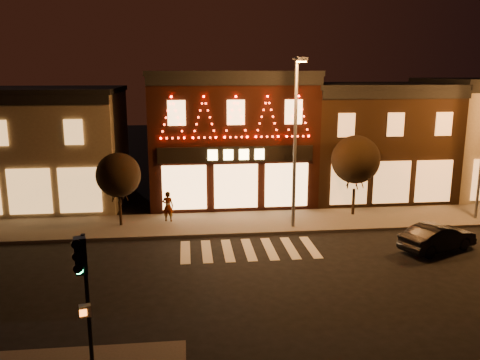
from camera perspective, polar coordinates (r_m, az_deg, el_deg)
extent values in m
plane|color=black|center=(19.88, 2.54, -12.13)|extent=(120.00, 120.00, 0.00)
cube|color=#47423D|center=(27.54, 4.11, -4.84)|extent=(44.00, 4.00, 0.15)
cube|color=#786A55|center=(33.76, -23.81, 3.32)|extent=(12.00, 8.00, 7.00)
cube|color=black|center=(33.44, -24.37, 9.50)|extent=(12.20, 8.20, 0.30)
cube|color=black|center=(32.25, -1.22, 4.91)|extent=(10.00, 8.00, 8.00)
cube|color=black|center=(31.96, -1.26, 12.30)|extent=(10.20, 8.20, 0.30)
cube|color=black|center=(27.94, -0.50, 11.44)|extent=(10.00, 0.25, 0.50)
cube|color=black|center=(28.28, -0.47, 3.00)|extent=(9.00, 0.15, 0.90)
cube|color=#FFD87F|center=(28.18, -0.45, 2.97)|extent=(3.40, 0.08, 0.60)
cube|color=#311E11|center=(34.47, 14.76, 4.32)|extent=(9.00, 8.00, 7.20)
cube|color=black|center=(34.16, 15.12, 10.55)|extent=(9.20, 8.20, 0.30)
cube|color=black|center=(30.44, 17.85, 9.43)|extent=(9.00, 0.25, 0.50)
cylinder|color=black|center=(13.70, -17.20, -14.30)|extent=(0.11, 0.11, 4.17)
cube|color=black|center=(12.91, -18.04, -8.37)|extent=(0.35, 0.34, 0.95)
cylinder|color=#19FF72|center=(12.91, -18.23, -9.90)|extent=(0.21, 0.10, 0.20)
cube|color=beige|center=(13.52, -17.56, -14.29)|extent=(0.33, 0.27, 0.31)
cylinder|color=#59595E|center=(25.58, 6.40, 4.12)|extent=(0.18, 0.18, 8.85)
cylinder|color=#59595E|center=(24.44, 6.90, 13.86)|extent=(0.30, 1.77, 0.11)
cube|color=#59595E|center=(23.56, 7.16, 13.77)|extent=(0.58, 0.37, 0.20)
cube|color=orange|center=(23.56, 7.16, 13.48)|extent=(0.44, 0.26, 0.06)
cylinder|color=black|center=(27.24, -13.72, -3.79)|extent=(0.15, 0.15, 1.29)
sphere|color=black|center=(26.73, -13.95, 0.58)|extent=(2.36, 2.36, 2.36)
cylinder|color=black|center=(29.18, 13.04, -2.45)|extent=(0.16, 0.16, 1.51)
sphere|color=black|center=(28.66, 13.28, 2.33)|extent=(2.75, 2.75, 2.75)
imported|color=black|center=(25.03, 21.99, -6.20)|extent=(4.13, 2.72, 1.29)
imported|color=gray|center=(27.38, -8.37, -3.05)|extent=(0.70, 0.55, 1.69)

